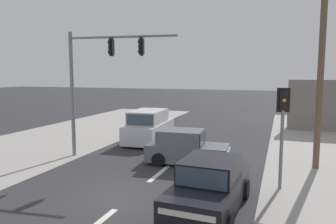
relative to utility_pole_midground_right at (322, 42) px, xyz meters
name	(u,v)px	position (x,y,z in m)	size (l,w,h in m)	color
ground_plane	(127,200)	(-6.06, -5.82, -5.34)	(140.00, 140.00, 0.00)	#303033
lane_dash_mid	(160,173)	(-6.06, -2.82, -5.33)	(0.20, 2.40, 0.01)	silver
lane_dash_far	(192,147)	(-6.06, 2.18, -5.33)	(0.20, 2.40, 0.01)	silver
kerb_left_verge	(14,151)	(-14.56, -1.82, -5.33)	(8.00, 40.00, 0.02)	#A39E99
utility_pole_midground_right	(322,42)	(0.00, 0.00, 0.00)	(1.80, 0.26, 10.19)	brown
traffic_signal_mast	(96,71)	(-9.78, -1.42, -1.19)	(5.27, 0.68, 6.00)	slate
pedestal_signal_right_kerb	(283,121)	(-1.42, -3.12, -2.92)	(0.44, 0.31, 3.56)	slate
suv_kerbside_parked	(149,127)	(-8.85, 2.73, -4.45)	(2.26, 4.63, 1.90)	silver
hatchback_oncoming_near	(186,148)	(-5.47, -1.11, -4.64)	(3.72, 1.94, 1.53)	slate
sedan_receding_far	(210,187)	(-3.39, -5.72, -4.64)	(2.06, 4.32, 1.56)	black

